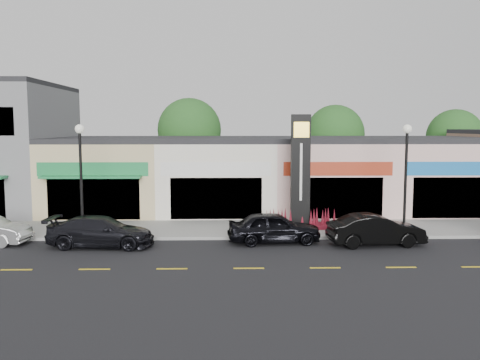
{
  "coord_description": "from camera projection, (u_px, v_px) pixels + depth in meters",
  "views": [
    {
      "loc": [
        -0.78,
        -22.33,
        5.53
      ],
      "look_at": [
        -0.19,
        4.0,
        2.73
      ],
      "focal_mm": 38.0,
      "sensor_mm": 36.0,
      "label": 1
    }
  ],
  "objects": [
    {
      "name": "tree_rear_west",
      "position": [
        189.0,
        130.0,
        41.55
      ],
      "size": [
        5.2,
        5.2,
        7.83
      ],
      "color": "#382619",
      "rests_on": "ground"
    },
    {
      "name": "lamp_east_near",
      "position": [
        406.0,
        168.0,
        25.1
      ],
      "size": [
        0.44,
        0.44,
        5.47
      ],
      "color": "black",
      "rests_on": "sidewalk"
    },
    {
      "name": "curb",
      "position": [
        245.0,
        238.0,
        24.89
      ],
      "size": [
        52.0,
        0.2,
        0.15
      ],
      "primitive_type": "cube",
      "color": "gray",
      "rests_on": "ground"
    },
    {
      "name": "shop_pink_e",
      "position": [
        425.0,
        173.0,
        34.24
      ],
      "size": [
        7.0,
        10.01,
        4.8
      ],
      "color": "beige",
      "rests_on": "ground"
    },
    {
      "name": "car_black_conv",
      "position": [
        376.0,
        230.0,
        23.6
      ],
      "size": [
        1.93,
        4.54,
        1.46
      ],
      "primitive_type": "imported",
      "rotation": [
        0.0,
        0.0,
        1.66
      ],
      "color": "black",
      "rests_on": "ground"
    },
    {
      "name": "shop_pink_w",
      "position": [
        322.0,
        173.0,
        34.08
      ],
      "size": [
        7.0,
        10.01,
        4.8
      ],
      "color": "beige",
      "rests_on": "ground"
    },
    {
      "name": "sidewalk",
      "position": [
        243.0,
        229.0,
        27.12
      ],
      "size": [
        52.0,
        4.3,
        0.15
      ],
      "primitive_type": "cube",
      "color": "gray",
      "rests_on": "ground"
    },
    {
      "name": "car_black_sedan",
      "position": [
        274.0,
        227.0,
        24.09
      ],
      "size": [
        2.1,
        4.51,
        1.49
      ],
      "primitive_type": "imported",
      "rotation": [
        0.0,
        0.0,
        1.65
      ],
      "color": "black",
      "rests_on": "ground"
    },
    {
      "name": "tree_rear_mid",
      "position": [
        335.0,
        134.0,
        41.85
      ],
      "size": [
        4.8,
        4.8,
        7.29
      ],
      "color": "#382619",
      "rests_on": "ground"
    },
    {
      "name": "car_dark_sedan",
      "position": [
        101.0,
        232.0,
        23.34
      ],
      "size": [
        2.31,
        4.99,
        1.41
      ],
      "primitive_type": "imported",
      "rotation": [
        0.0,
        0.0,
        1.5
      ],
      "color": "black",
      "rests_on": "ground"
    },
    {
      "name": "shop_beige",
      "position": [
        113.0,
        173.0,
        33.76
      ],
      "size": [
        7.0,
        10.85,
        4.8
      ],
      "color": "#CBB582",
      "rests_on": "ground"
    },
    {
      "name": "shop_cream",
      "position": [
        218.0,
        173.0,
        33.93
      ],
      "size": [
        7.0,
        10.01,
        4.8
      ],
      "color": "white",
      "rests_on": "ground"
    },
    {
      "name": "tree_rear_east",
      "position": [
        455.0,
        137.0,
        42.1
      ],
      "size": [
        4.6,
        4.6,
        6.94
      ],
      "color": "#382619",
      "rests_on": "ground"
    },
    {
      "name": "lamp_west_near",
      "position": [
        81.0,
        169.0,
        24.75
      ],
      "size": [
        0.44,
        0.44,
        5.47
      ],
      "color": "black",
      "rests_on": "sidewalk"
    },
    {
      "name": "pylon_sign",
      "position": [
        300.0,
        188.0,
        26.81
      ],
      "size": [
        4.2,
        1.3,
        6.0
      ],
      "color": "maroon",
      "rests_on": "sidewalk"
    },
    {
      "name": "ground",
      "position": [
        246.0,
        250.0,
        22.81
      ],
      "size": [
        120.0,
        120.0,
        0.0
      ],
      "primitive_type": "plane",
      "color": "black",
      "rests_on": "ground"
    }
  ]
}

